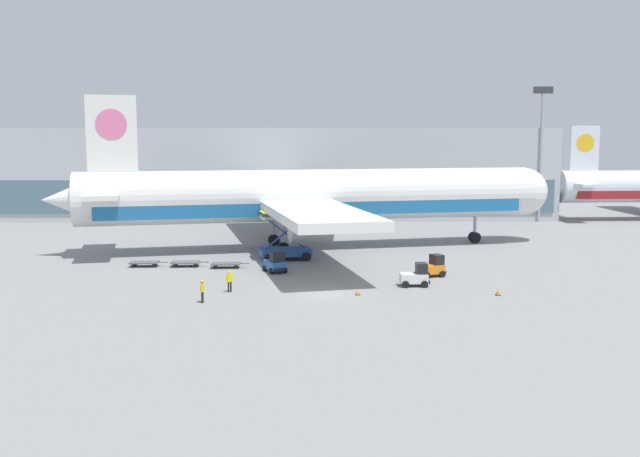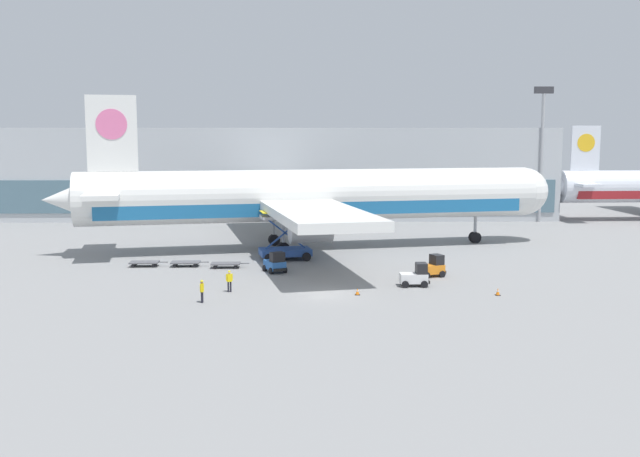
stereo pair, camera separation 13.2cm
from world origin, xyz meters
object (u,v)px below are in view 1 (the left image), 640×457
at_px(ground_crew_near, 202,289).
at_px(baggage_tug_foreground, 416,276).
at_px(baggage_tug_far, 432,267).
at_px(ground_crew_far, 230,279).
at_px(light_mast, 541,143).
at_px(baggage_dolly_lead, 144,263).
at_px(airplane_main, 307,198).
at_px(traffic_cone_far, 358,292).
at_px(baggage_dolly_second, 186,263).
at_px(scissor_lift_loader, 285,241).
at_px(baggage_dolly_third, 226,264).
at_px(traffic_cone_near, 498,292).
at_px(baggage_tug_mid, 275,263).

bearing_deg(ground_crew_near, baggage_tug_foreground, 116.04).
xyz_separation_m(baggage_tug_far, ground_crew_far, (-17.76, -6.21, 0.19)).
relative_size(light_mast, baggage_tug_foreground, 8.07).
xyz_separation_m(baggage_tug_foreground, baggage_dolly_lead, (-25.21, 9.76, -0.49)).
bearing_deg(airplane_main, traffic_cone_far, -92.39).
height_order(light_mast, baggage_dolly_second, light_mast).
height_order(baggage_dolly_second, ground_crew_near, ground_crew_near).
relative_size(baggage_tug_far, ground_crew_far, 1.55).
xyz_separation_m(scissor_lift_loader, baggage_dolly_third, (-5.63, -4.71, -1.55)).
bearing_deg(baggage_dolly_third, traffic_cone_far, -47.53).
relative_size(ground_crew_far, traffic_cone_near, 3.02).
height_order(airplane_main, baggage_tug_mid, airplane_main).
relative_size(baggage_dolly_third, ground_crew_near, 2.09).
bearing_deg(traffic_cone_far, ground_crew_far, 172.96).
xyz_separation_m(scissor_lift_loader, traffic_cone_far, (6.31, -16.93, -1.68)).
relative_size(light_mast, airplane_main, 0.35).
height_order(light_mast, baggage_tug_far, light_mast).
xyz_separation_m(scissor_lift_loader, ground_crew_near, (-5.79, -19.43, -0.89)).
bearing_deg(baggage_tug_far, baggage_tug_foreground, -138.78).
bearing_deg(airplane_main, ground_crew_near, -118.72).
bearing_deg(light_mast, baggage_dolly_third, -138.92).
bearing_deg(baggage_tug_foreground, traffic_cone_far, -148.23).
relative_size(scissor_lift_loader, baggage_tug_mid, 2.03).
relative_size(baggage_dolly_lead, baggage_dolly_second, 1.00).
height_order(baggage_tug_foreground, baggage_tug_mid, same).
bearing_deg(traffic_cone_far, baggage_tug_mid, 125.79).
bearing_deg(airplane_main, baggage_dolly_third, -135.54).
xyz_separation_m(baggage_dolly_third, traffic_cone_far, (11.94, -12.21, -0.12)).
bearing_deg(baggage_dolly_third, baggage_dolly_lead, 172.01).
bearing_deg(baggage_tug_foreground, ground_crew_far, -173.33).
bearing_deg(baggage_tug_foreground, baggage_dolly_lead, 158.10).
xyz_separation_m(light_mast, traffic_cone_near, (-19.57, -49.89, -11.48)).
distance_m(airplane_main, ground_crew_near, 28.26).
bearing_deg(baggage_dolly_third, scissor_lift_loader, 38.05).
bearing_deg(traffic_cone_near, baggage_dolly_second, 153.82).
relative_size(baggage_dolly_lead, ground_crew_far, 2.07).
bearing_deg(baggage_tug_foreground, traffic_cone_near, -32.15).
bearing_deg(ground_crew_near, traffic_cone_far, 109.13).
relative_size(scissor_lift_loader, ground_crew_far, 3.17).
bearing_deg(baggage_dolly_second, baggage_tug_far, -15.19).
bearing_deg(traffic_cone_near, airplane_main, 121.84).
height_order(scissor_lift_loader, baggage_tug_far, scissor_lift_loader).
xyz_separation_m(airplane_main, traffic_cone_far, (3.96, -24.13, -5.57)).
height_order(scissor_lift_loader, baggage_tug_mid, scissor_lift_loader).
bearing_deg(light_mast, scissor_lift_loader, -138.75).
relative_size(baggage_tug_mid, ground_crew_near, 1.58).
xyz_separation_m(baggage_dolly_second, ground_crew_far, (5.56, -11.73, 0.67)).
xyz_separation_m(airplane_main, baggage_dolly_third, (-7.99, -11.92, -5.45)).
height_order(baggage_tug_far, baggage_dolly_second, baggage_tug_far).
xyz_separation_m(scissor_lift_loader, baggage_tug_far, (13.66, -9.43, -1.07)).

